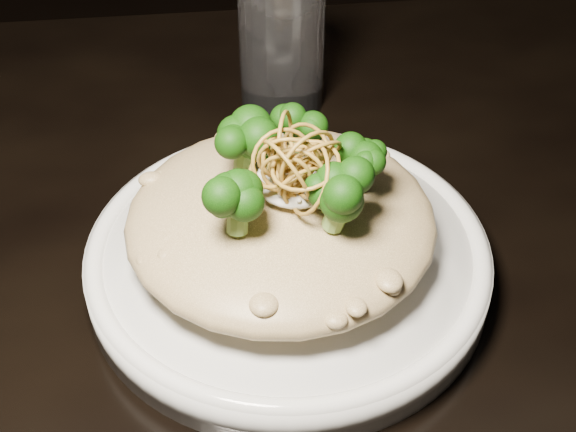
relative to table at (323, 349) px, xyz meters
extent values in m
cube|color=black|center=(0.00, 0.00, 0.06)|extent=(1.10, 0.80, 0.04)
cylinder|color=silver|center=(-0.03, 0.00, 0.10)|extent=(0.27, 0.27, 0.03)
ellipsoid|color=brown|center=(-0.03, 0.00, 0.13)|extent=(0.20, 0.20, 0.04)
ellipsoid|color=white|center=(-0.02, 0.01, 0.16)|extent=(0.05, 0.05, 0.01)
cylinder|color=silver|center=(-0.01, 0.22, 0.15)|extent=(0.09, 0.09, 0.13)
camera|label=1|loc=(-0.07, -0.39, 0.48)|focal=50.00mm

